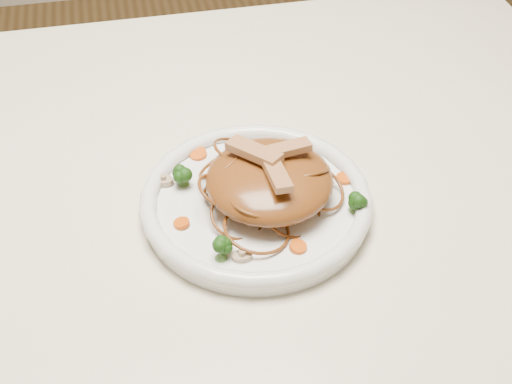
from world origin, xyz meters
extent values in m
cube|color=silver|center=(0.00, 0.00, 0.73)|extent=(1.20, 0.80, 0.04)
cylinder|color=brown|center=(0.54, 0.34, 0.35)|extent=(0.06, 0.06, 0.71)
cylinder|color=white|center=(0.07, -0.09, 0.76)|extent=(0.32, 0.32, 0.02)
ellipsoid|color=brown|center=(0.08, -0.09, 0.79)|extent=(0.20, 0.20, 0.05)
cube|color=tan|center=(0.10, -0.08, 0.82)|extent=(0.06, 0.03, 0.01)
cube|color=tan|center=(0.07, -0.08, 0.83)|extent=(0.06, 0.07, 0.01)
cube|color=tan|center=(0.08, -0.12, 0.83)|extent=(0.02, 0.06, 0.01)
cylinder|color=#CD4F07|center=(0.12, -0.03, 0.77)|extent=(0.02, 0.02, 0.00)
cylinder|color=#CD4F07|center=(-0.02, -0.12, 0.77)|extent=(0.02, 0.02, 0.00)
cylinder|color=#CD4F07|center=(0.18, -0.08, 0.77)|extent=(0.02, 0.02, 0.00)
cylinder|color=#CD4F07|center=(0.01, 0.00, 0.77)|extent=(0.02, 0.02, 0.00)
cylinder|color=#CD4F07|center=(0.10, -0.18, 0.77)|extent=(0.02, 0.02, 0.00)
cylinder|color=#C4B293|center=(0.03, -0.18, 0.77)|extent=(0.02, 0.02, 0.01)
cylinder|color=#C4B293|center=(0.15, -0.04, 0.77)|extent=(0.03, 0.03, 0.01)
cylinder|color=#C4B293|center=(-0.04, -0.04, 0.77)|extent=(0.04, 0.04, 0.01)
cylinder|color=#C4B293|center=(0.12, 0.00, 0.77)|extent=(0.03, 0.03, 0.01)
camera|label=1|loc=(-0.06, -0.68, 1.33)|focal=49.11mm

